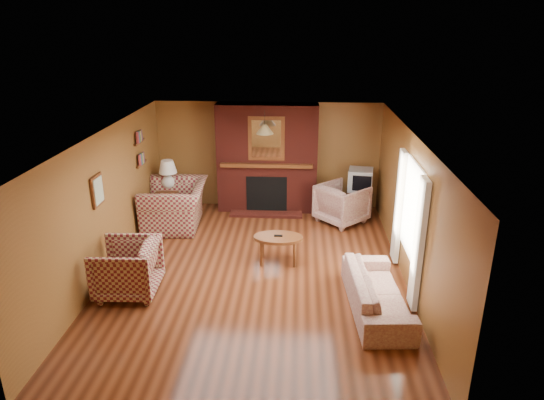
# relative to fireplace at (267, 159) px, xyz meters

# --- Properties ---
(floor) EXTENTS (6.50, 6.50, 0.00)m
(floor) POSITION_rel_fireplace_xyz_m (0.00, -2.98, -1.18)
(floor) COLOR #441E0E
(floor) RESTS_ON ground
(ceiling) EXTENTS (6.50, 6.50, 0.00)m
(ceiling) POSITION_rel_fireplace_xyz_m (0.00, -2.98, 1.22)
(ceiling) COLOR silver
(ceiling) RESTS_ON wall_back
(wall_back) EXTENTS (6.50, 0.00, 6.50)m
(wall_back) POSITION_rel_fireplace_xyz_m (0.00, 0.27, 0.02)
(wall_back) COLOR olive
(wall_back) RESTS_ON floor
(wall_front) EXTENTS (6.50, 0.00, 6.50)m
(wall_front) POSITION_rel_fireplace_xyz_m (0.00, -6.23, 0.02)
(wall_front) COLOR olive
(wall_front) RESTS_ON floor
(wall_left) EXTENTS (0.00, 6.50, 6.50)m
(wall_left) POSITION_rel_fireplace_xyz_m (-2.50, -2.98, 0.02)
(wall_left) COLOR olive
(wall_left) RESTS_ON floor
(wall_right) EXTENTS (0.00, 6.50, 6.50)m
(wall_right) POSITION_rel_fireplace_xyz_m (2.50, -2.98, 0.02)
(wall_right) COLOR olive
(wall_right) RESTS_ON floor
(fireplace) EXTENTS (2.20, 0.82, 2.40)m
(fireplace) POSITION_rel_fireplace_xyz_m (0.00, 0.00, 0.00)
(fireplace) COLOR #561912
(fireplace) RESTS_ON floor
(window_right) EXTENTS (0.10, 1.85, 2.00)m
(window_right) POSITION_rel_fireplace_xyz_m (2.45, -3.18, -0.06)
(window_right) COLOR beige
(window_right) RESTS_ON wall_right
(bookshelf) EXTENTS (0.09, 0.55, 0.71)m
(bookshelf) POSITION_rel_fireplace_xyz_m (-2.44, -1.08, 0.48)
(bookshelf) COLOR #5F2F16
(bookshelf) RESTS_ON wall_left
(botanical_print) EXTENTS (0.05, 0.40, 0.50)m
(botanical_print) POSITION_rel_fireplace_xyz_m (-2.47, -3.28, 0.37)
(botanical_print) COLOR #5F2F16
(botanical_print) RESTS_ON wall_left
(pendant_light) EXTENTS (0.36, 0.36, 0.48)m
(pendant_light) POSITION_rel_fireplace_xyz_m (0.00, -0.68, 0.82)
(pendant_light) COLOR black
(pendant_light) RESTS_ON ceiling
(plaid_loveseat) EXTENTS (1.33, 1.50, 0.92)m
(plaid_loveseat) POSITION_rel_fireplace_xyz_m (-1.85, -1.07, -0.72)
(plaid_loveseat) COLOR maroon
(plaid_loveseat) RESTS_ON floor
(plaid_armchair) EXTENTS (0.98, 0.96, 0.86)m
(plaid_armchair) POSITION_rel_fireplace_xyz_m (-1.95, -3.75, -0.75)
(plaid_armchair) COLOR maroon
(plaid_armchair) RESTS_ON floor
(floral_sofa) EXTENTS (0.90, 2.00, 0.57)m
(floral_sofa) POSITION_rel_fireplace_xyz_m (1.90, -3.99, -0.90)
(floral_sofa) COLOR beige
(floral_sofa) RESTS_ON floor
(floral_armchair) EXTENTS (1.28, 1.28, 0.83)m
(floral_armchair) POSITION_rel_fireplace_xyz_m (1.64, -0.65, -0.77)
(floral_armchair) COLOR beige
(floral_armchair) RESTS_ON floor
(coffee_table) EXTENTS (0.87, 0.54, 0.53)m
(coffee_table) POSITION_rel_fireplace_xyz_m (0.37, -2.58, -0.74)
(coffee_table) COLOR #5F2F16
(coffee_table) RESTS_ON floor
(side_table) EXTENTS (0.49, 0.49, 0.63)m
(side_table) POSITION_rel_fireplace_xyz_m (-2.10, -0.53, -0.87)
(side_table) COLOR #5F2F16
(side_table) RESTS_ON floor
(table_lamp) EXTENTS (0.39, 0.39, 0.65)m
(table_lamp) POSITION_rel_fireplace_xyz_m (-2.10, -0.53, -0.20)
(table_lamp) COLOR silver
(table_lamp) RESTS_ON side_table
(tv_stand) EXTENTS (0.52, 0.47, 0.57)m
(tv_stand) POSITION_rel_fireplace_xyz_m (2.05, -0.18, -0.90)
(tv_stand) COLOR black
(tv_stand) RESTS_ON floor
(crt_tv) EXTENTS (0.59, 0.58, 0.47)m
(crt_tv) POSITION_rel_fireplace_xyz_m (2.05, -0.19, -0.38)
(crt_tv) COLOR #A7AAAF
(crt_tv) RESTS_ON tv_stand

